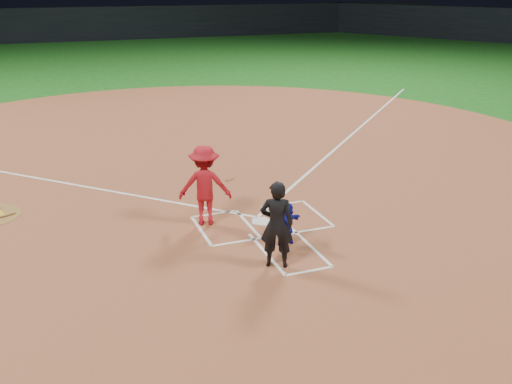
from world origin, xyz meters
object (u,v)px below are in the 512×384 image
object	(u,v)px
home_plate	(261,221)
batter_at_plate	(205,185)
catcher	(287,223)
umpire	(277,225)

from	to	relation	value
home_plate	batter_at_plate	distance (m)	1.73
batter_at_plate	home_plate	bearing A→B (deg)	-17.44
home_plate	catcher	bearing A→B (deg)	92.84
home_plate	umpire	world-z (taller)	umpire
home_plate	catcher	distance (m)	1.51
catcher	batter_at_plate	bearing A→B (deg)	-70.68
umpire	batter_at_plate	world-z (taller)	batter_at_plate
home_plate	umpire	bearing A→B (deg)	76.42
home_plate	batter_at_plate	bearing A→B (deg)	-17.44
catcher	umpire	bearing A→B (deg)	36.60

